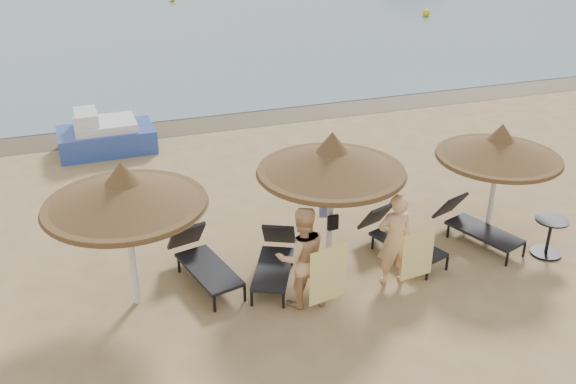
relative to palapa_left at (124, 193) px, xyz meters
name	(u,v)px	position (x,y,z in m)	size (l,w,h in m)	color
ground	(340,287)	(3.54, -0.73, -2.13)	(160.00, 160.00, 0.00)	tan
wet_sand_strip	(220,122)	(3.54, 8.67, -2.13)	(200.00, 1.60, 0.01)	brown
palapa_left	(124,193)	(0.00, 0.00, 0.00)	(2.70, 2.70, 2.68)	silver
palapa_center	(332,161)	(3.65, 0.09, 0.02)	(2.73, 2.73, 2.70)	silver
palapa_right	(500,148)	(7.20, 0.07, -0.18)	(2.47, 2.47, 2.45)	silver
lounger_far_left	(202,259)	(1.25, 0.39, -1.74)	(1.10, 2.06, 0.88)	black
lounger_near_left	(275,259)	(2.54, 0.02, -1.76)	(1.33, 1.92, 0.82)	black
lounger_near_right	(398,236)	(5.09, 0.03, -1.75)	(1.20, 1.98, 0.84)	black
lounger_far_right	(474,224)	(6.77, -0.05, -1.75)	(1.21, 1.98, 0.84)	black
side_table	(549,238)	(7.86, -0.97, -1.77)	(0.64, 0.64, 0.77)	black
person_left	(302,250)	(2.71, -0.94, -1.06)	(0.99, 0.64, 2.15)	#E1AD76
person_right	(395,233)	(4.51, -0.86, -1.10)	(0.95, 0.62, 2.07)	#E1AD76
towel_left	(328,275)	(3.06, -1.29, -1.41)	(0.73, 0.18, 1.04)	yellow
towel_right	(418,255)	(4.86, -1.11, -1.48)	(0.67, 0.10, 0.94)	yellow
bag_patterned	(326,209)	(3.65, 0.27, -1.04)	(0.28, 0.17, 0.33)	silver
bag_dark	(333,223)	(3.65, -0.07, -1.15)	(0.21, 0.08, 0.29)	black
pedal_boat	(105,136)	(0.07, 7.42, -1.70)	(2.56, 1.56, 1.18)	#2B489B
buoy_right	(426,13)	(18.15, 21.65, -1.93)	(0.41, 0.41, 0.41)	yellow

